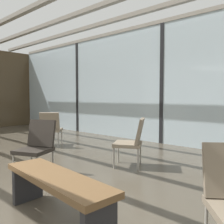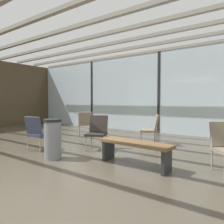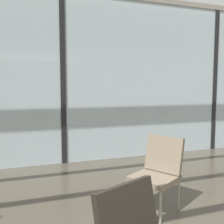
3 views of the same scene
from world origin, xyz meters
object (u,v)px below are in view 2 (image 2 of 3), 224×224
lounge_chair_1 (37,131)px  trash_bin (53,139)px  lounge_chair_3 (151,127)px  lounge_chair_2 (97,130)px  parked_airplane (185,86)px  lounge_chair_0 (85,122)px  waiting_bench (135,147)px

lounge_chair_1 → trash_bin: size_ratio=1.01×
trash_bin → lounge_chair_1: bearing=164.5°
lounge_chair_1 → lounge_chair_3: size_ratio=1.00×
lounge_chair_2 → lounge_chair_3: (0.88, 1.38, 0.00)m
parked_airplane → lounge_chair_3: 7.30m
lounge_chair_1 → lounge_chair_0: bearing=-84.9°
trash_bin → lounge_chair_2: bearing=81.8°
lounge_chair_3 → waiting_bench: (0.61, -2.05, -0.13)m
waiting_bench → lounge_chair_0: bearing=152.2°
lounge_chair_2 → lounge_chair_3: same height
lounge_chair_0 → lounge_chair_1: size_ratio=1.00×
lounge_chair_1 → lounge_chair_2: (1.11, 1.02, 0.00)m
parked_airplane → waiting_bench: 9.40m
lounge_chair_3 → trash_bin: 2.86m
lounge_chair_3 → trash_bin: lounge_chair_3 is taller
parked_airplane → lounge_chair_3: size_ratio=13.43×
lounge_chair_1 → lounge_chair_2: size_ratio=1.00×
waiting_bench → trash_bin: trash_bin is taller
trash_bin → lounge_chair_3: bearing=68.2°
lounge_chair_0 → lounge_chair_2: same height
trash_bin → parked_airplane: bearing=90.5°
trash_bin → lounge_chair_0: bearing=120.3°
lounge_chair_0 → lounge_chair_3: same height
parked_airplane → lounge_chair_2: parked_airplane is taller
lounge_chair_2 → parked_airplane: bearing=68.9°
lounge_chair_1 → waiting_bench: size_ratio=0.57×
lounge_chair_2 → lounge_chair_0: bearing=117.9°
parked_airplane → trash_bin: size_ratio=13.60×
lounge_chair_0 → lounge_chair_1: bearing=62.6°
lounge_chair_3 → lounge_chair_1: bearing=-69.6°
parked_airplane → lounge_chair_3: parked_airplane is taller
lounge_chair_2 → trash_bin: 1.29m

